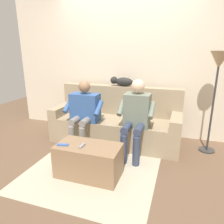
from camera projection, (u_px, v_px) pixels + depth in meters
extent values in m
plane|color=brown|center=(101.00, 160.00, 3.07)|extent=(8.00, 8.00, 0.00)
cube|color=beige|center=(125.00, 59.00, 3.83)|extent=(4.57, 0.06, 2.79)
cube|color=#9E896B|center=(113.00, 132.00, 3.55)|extent=(1.83, 0.59, 0.43)
cube|color=#9E896B|center=(120.00, 111.00, 3.83)|extent=(2.17, 0.18, 0.93)
cube|color=#9E896B|center=(175.00, 135.00, 3.23)|extent=(0.17, 0.59, 0.58)
cube|color=#9E896B|center=(62.00, 121.00, 3.84)|extent=(0.17, 0.59, 0.58)
cube|color=#8C6B4C|center=(89.00, 160.00, 2.64)|extent=(0.80, 0.43, 0.42)
cube|color=slate|center=(137.00, 110.00, 3.14)|extent=(0.38, 0.27, 0.50)
sphere|color=beige|center=(138.00, 86.00, 3.04)|extent=(0.19, 0.19, 0.19)
cylinder|color=#333D56|center=(140.00, 128.00, 2.98)|extent=(0.11, 0.42, 0.11)
cylinder|color=#333D56|center=(128.00, 126.00, 3.04)|extent=(0.11, 0.42, 0.11)
cylinder|color=#333D56|center=(136.00, 151.00, 2.87)|extent=(0.10, 0.10, 0.43)
cylinder|color=#333D56|center=(124.00, 149.00, 2.92)|extent=(0.10, 0.10, 0.43)
cylinder|color=slate|center=(152.00, 110.00, 2.99)|extent=(0.08, 0.27, 0.22)
cylinder|color=slate|center=(121.00, 108.00, 3.13)|extent=(0.08, 0.27, 0.22)
cube|color=#335693|center=(85.00, 107.00, 3.40)|extent=(0.46, 0.24, 0.45)
sphere|color=#936B4C|center=(84.00, 87.00, 3.30)|extent=(0.19, 0.19, 0.19)
cylinder|color=gray|center=(86.00, 121.00, 3.27)|extent=(0.11, 0.32, 0.11)
cylinder|color=gray|center=(76.00, 120.00, 3.33)|extent=(0.11, 0.32, 0.11)
cylinder|color=gray|center=(82.00, 141.00, 3.20)|extent=(0.10, 0.10, 0.43)
cylinder|color=gray|center=(72.00, 139.00, 3.26)|extent=(0.10, 0.10, 0.43)
cylinder|color=#335693|center=(99.00, 108.00, 3.24)|extent=(0.08, 0.27, 0.22)
cylinder|color=#335693|center=(68.00, 106.00, 3.40)|extent=(0.08, 0.27, 0.22)
ellipsoid|color=black|center=(124.00, 82.00, 3.66)|extent=(0.32, 0.14, 0.15)
sphere|color=black|center=(114.00, 80.00, 3.71)|extent=(0.13, 0.13, 0.13)
cone|color=black|center=(115.00, 77.00, 3.72)|extent=(0.05, 0.05, 0.04)
cone|color=black|center=(114.00, 78.00, 3.66)|extent=(0.05, 0.05, 0.04)
cylinder|color=black|center=(136.00, 84.00, 3.60)|extent=(0.18, 0.03, 0.03)
cube|color=gray|center=(82.00, 146.00, 2.54)|extent=(0.04, 0.12, 0.03)
cube|color=#3860B7|center=(63.00, 145.00, 2.58)|extent=(0.14, 0.07, 0.02)
cube|color=#B7AD93|center=(94.00, 169.00, 2.83)|extent=(1.67, 1.67, 0.01)
cylinder|color=#2D2D2D|center=(207.00, 150.00, 3.35)|extent=(0.24, 0.24, 0.02)
cylinder|color=#333333|center=(212.00, 109.00, 3.15)|extent=(0.03, 0.03, 1.39)
cone|color=tan|center=(219.00, 60.00, 2.95)|extent=(0.27, 0.27, 0.24)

